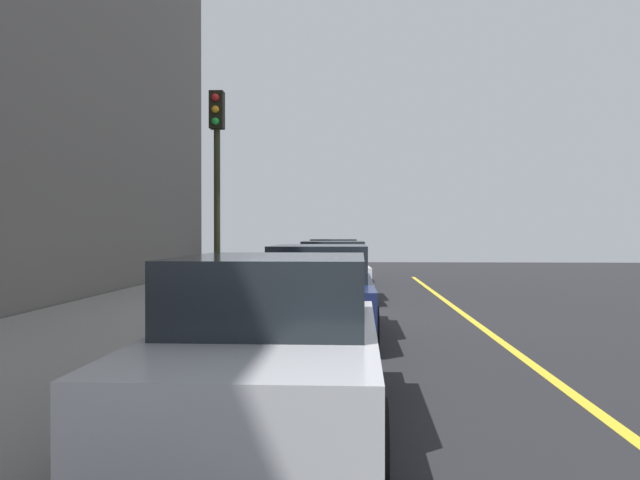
% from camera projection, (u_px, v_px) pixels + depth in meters
% --- Properties ---
extents(ground_plane, '(56.00, 56.00, 0.00)m').
position_uv_depth(ground_plane, '(308.00, 323.00, 13.20)').
color(ground_plane, black).
extents(sidewalk, '(28.00, 4.60, 0.15)m').
position_uv_depth(sidewalk, '(139.00, 318.00, 13.36)').
color(sidewalk, gray).
rests_on(sidewalk, ground).
extents(lane_stripe_centre, '(28.00, 0.14, 0.01)m').
position_uv_depth(lane_stripe_centre, '(477.00, 324.00, 13.04)').
color(lane_stripe_centre, gold).
rests_on(lane_stripe_centre, ground).
extents(snow_bank_curb, '(5.09, 0.56, 0.22)m').
position_uv_depth(snow_bank_curb, '(268.00, 321.00, 12.60)').
color(snow_bank_curb, white).
rests_on(snow_bank_curb, ground).
extents(parked_car_green, '(4.47, 1.94, 1.51)m').
position_uv_depth(parked_car_green, '(334.00, 260.00, 24.42)').
color(parked_car_green, black).
rests_on(parked_car_green, ground).
extents(parked_car_white, '(4.24, 2.01, 1.51)m').
position_uv_depth(parked_car_white, '(332.00, 270.00, 17.93)').
color(parked_car_white, black).
rests_on(parked_car_white, ground).
extents(parked_car_navy, '(4.69, 1.90, 1.51)m').
position_uv_depth(parked_car_navy, '(320.00, 290.00, 11.68)').
color(parked_car_navy, black).
rests_on(parked_car_navy, ground).
extents(parked_car_silver, '(4.57, 1.94, 1.51)m').
position_uv_depth(parked_car_silver, '(272.00, 343.00, 5.99)').
color(parked_car_silver, black).
rests_on(parked_car_silver, ground).
extents(traffic_light_pole, '(0.35, 0.26, 4.23)m').
position_uv_depth(traffic_light_pole, '(217.00, 164.00, 12.86)').
color(traffic_light_pole, '#2D2D19').
rests_on(traffic_light_pole, sidewalk).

